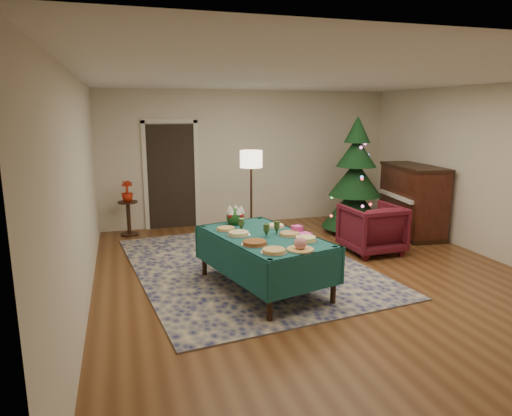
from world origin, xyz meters
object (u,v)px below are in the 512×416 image
object	(u,v)px
gift_box	(297,229)
side_table	(129,219)
floor_lamp	(251,165)
buffet_table	(264,246)
armchair	(372,226)
potted_plant	(127,196)
piano	(412,201)
christmas_tree	(355,181)

from	to	relation	value
gift_box	side_table	size ratio (longest dim) A/B	0.18
gift_box	floor_lamp	xyz separation A→B (m)	(0.03, 2.28, 0.60)
buffet_table	side_table	world-z (taller)	buffet_table
gift_box	armchair	world-z (taller)	armchair
potted_plant	piano	world-z (taller)	piano
buffet_table	armchair	bearing A→B (deg)	25.00
christmas_tree	piano	size ratio (longest dim) A/B	1.40
buffet_table	christmas_tree	distance (m)	3.42
floor_lamp	piano	world-z (taller)	floor_lamp
armchair	side_table	bearing A→B (deg)	-33.17
buffet_table	side_table	bearing A→B (deg)	116.47
piano	armchair	bearing A→B (deg)	-148.46
potted_plant	piano	distance (m)	5.32
armchair	piano	world-z (taller)	piano
piano	potted_plant	bearing A→B (deg)	164.38
armchair	floor_lamp	size ratio (longest dim) A/B	0.55
buffet_table	armchair	xyz separation A→B (m)	(2.18, 1.02, -0.14)
armchair	side_table	xyz separation A→B (m)	(-3.80, 2.24, -0.13)
piano	buffet_table	bearing A→B (deg)	-152.44
armchair	potted_plant	world-z (taller)	armchair
christmas_tree	gift_box	bearing A→B (deg)	-132.44
gift_box	christmas_tree	size ratio (longest dim) A/B	0.05
side_table	christmas_tree	xyz separation A→B (m)	(4.15, -0.99, 0.68)
potted_plant	christmas_tree	size ratio (longest dim) A/B	0.17
buffet_table	floor_lamp	xyz separation A→B (m)	(0.48, 2.27, 0.79)
gift_box	potted_plant	size ratio (longest dim) A/B	0.30
armchair	christmas_tree	bearing A→B (deg)	-108.32
side_table	potted_plant	distance (m)	0.44
gift_box	christmas_tree	bearing A→B (deg)	47.56
side_table	piano	xyz separation A→B (m)	(5.12, -1.43, 0.32)
side_table	piano	world-z (taller)	piano
side_table	christmas_tree	bearing A→B (deg)	-13.48
armchair	gift_box	bearing A→B (deg)	28.01
buffet_table	christmas_tree	world-z (taller)	christmas_tree
buffet_table	gift_box	world-z (taller)	gift_box
buffet_table	potted_plant	world-z (taller)	potted_plant
buffet_table	piano	xyz separation A→B (m)	(3.50, 1.83, 0.06)
christmas_tree	piano	distance (m)	1.12
gift_box	piano	xyz separation A→B (m)	(3.04, 1.83, -0.14)
floor_lamp	piano	distance (m)	3.13
gift_box	potted_plant	distance (m)	3.87
potted_plant	christmas_tree	distance (m)	4.27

